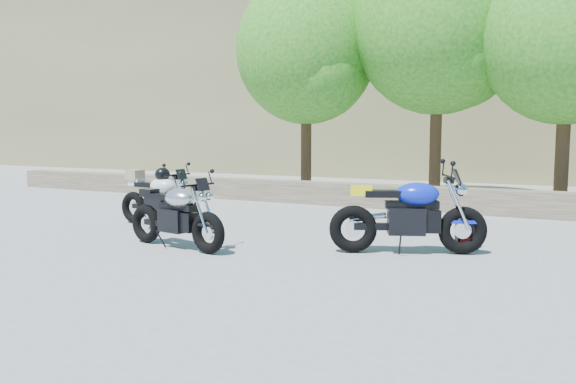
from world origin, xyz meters
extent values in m
plane|color=gray|center=(0.00, 0.00, 0.00)|extent=(90.00, 90.00, 0.00)
cube|color=brown|center=(0.00, 5.50, 0.25)|extent=(22.00, 0.55, 0.50)
cube|color=brown|center=(3.00, 28.00, 7.50)|extent=(80.00, 30.00, 15.00)
cylinder|color=#382314|center=(-2.50, 7.20, 1.51)|extent=(0.28, 0.28, 3.02)
sphere|color=#1D6616|center=(-2.50, 7.20, 3.78)|extent=(3.67, 3.67, 3.67)
sphere|color=#1D6616|center=(-2.00, 6.90, 3.13)|extent=(2.38, 2.38, 2.38)
cylinder|color=#382314|center=(0.80, 7.60, 1.68)|extent=(0.28, 0.28, 3.36)
sphere|color=#1D6616|center=(0.80, 7.60, 4.20)|extent=(4.08, 4.08, 4.08)
sphere|color=#1D6616|center=(1.30, 7.30, 3.48)|extent=(2.64, 2.64, 2.64)
cylinder|color=#382314|center=(3.60, 7.00, 1.46)|extent=(0.28, 0.28, 2.91)
sphere|color=#1D6616|center=(3.60, 7.00, 3.64)|extent=(3.54, 3.54, 3.54)
torus|color=black|center=(-0.39, -0.17, 0.28)|extent=(0.58, 0.24, 0.57)
torus|color=black|center=(-1.65, 0.05, 0.28)|extent=(0.58, 0.24, 0.57)
cylinder|color=silver|center=(-0.39, -0.17, 0.28)|extent=(0.20, 0.07, 0.20)
cylinder|color=silver|center=(-1.65, 0.05, 0.28)|extent=(0.20, 0.07, 0.20)
cube|color=black|center=(-1.03, -0.06, 0.39)|extent=(0.46, 0.33, 0.32)
cube|color=black|center=(-0.97, -0.07, 0.59)|extent=(0.64, 0.24, 0.09)
ellipsoid|color=silver|center=(-0.91, -0.08, 0.71)|extent=(0.56, 0.42, 0.27)
cube|color=black|center=(-1.30, -0.01, 0.71)|extent=(0.47, 0.27, 0.08)
cube|color=black|center=(-1.56, 0.03, 0.74)|extent=(0.27, 0.22, 0.12)
cylinder|color=black|center=(-0.56, -0.14, 0.91)|extent=(0.13, 0.58, 0.03)
sphere|color=silver|center=(-0.42, -0.16, 0.76)|extent=(0.16, 0.16, 0.16)
torus|color=black|center=(-1.83, 1.21, 0.28)|extent=(0.58, 0.20, 0.57)
torus|color=black|center=(-3.10, 1.35, 0.28)|extent=(0.58, 0.20, 0.57)
cylinder|color=silver|center=(-1.83, 1.21, 0.28)|extent=(0.20, 0.06, 0.20)
cylinder|color=silver|center=(-3.10, 1.35, 0.28)|extent=(0.20, 0.06, 0.20)
cube|color=black|center=(-2.48, 1.28, 0.39)|extent=(0.45, 0.31, 0.32)
cube|color=black|center=(-2.42, 1.28, 0.59)|extent=(0.63, 0.21, 0.09)
ellipsoid|color=silver|center=(-2.36, 1.27, 0.71)|extent=(0.54, 0.40, 0.27)
cube|color=black|center=(-2.75, 1.31, 0.71)|extent=(0.46, 0.24, 0.08)
cube|color=silver|center=(-3.01, 1.34, 0.75)|extent=(0.27, 0.20, 0.12)
cylinder|color=black|center=(-2.00, 1.23, 0.92)|extent=(0.09, 0.59, 0.03)
sphere|color=silver|center=(-1.86, 1.22, 0.77)|extent=(0.16, 0.16, 0.16)
ellipsoid|color=black|center=(-2.36, 1.27, 0.91)|extent=(0.28, 0.29, 0.24)
cube|color=#907553|center=(-3.05, 1.34, 0.87)|extent=(0.29, 0.26, 0.18)
torus|color=black|center=(2.61, 1.37, 0.32)|extent=(0.65, 0.40, 0.64)
torus|color=black|center=(1.29, 0.80, 0.32)|extent=(0.65, 0.40, 0.64)
cylinder|color=silver|center=(2.61, 1.37, 0.32)|extent=(0.22, 0.12, 0.22)
cylinder|color=silver|center=(1.29, 0.80, 0.32)|extent=(0.22, 0.12, 0.22)
cube|color=black|center=(1.93, 1.07, 0.44)|extent=(0.56, 0.47, 0.36)
cube|color=black|center=(2.00, 1.10, 0.66)|extent=(0.71, 0.42, 0.10)
ellipsoid|color=#0D20C3|center=(2.06, 1.13, 0.80)|extent=(0.68, 0.58, 0.30)
cube|color=black|center=(1.66, 0.95, 0.80)|extent=(0.55, 0.40, 0.09)
cube|color=yellow|center=(1.38, 0.84, 0.84)|extent=(0.34, 0.29, 0.13)
cylinder|color=black|center=(2.43, 1.29, 1.03)|extent=(0.29, 0.62, 0.03)
sphere|color=silver|center=(2.58, 1.35, 0.86)|extent=(0.18, 0.18, 0.18)
cube|color=black|center=(2.58, 1.85, 0.18)|extent=(0.33, 0.29, 0.37)
cube|color=maroon|center=(2.63, 1.74, 0.08)|extent=(0.21, 0.12, 0.15)
camera|label=1|loc=(3.96, -6.19, 1.57)|focal=35.00mm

